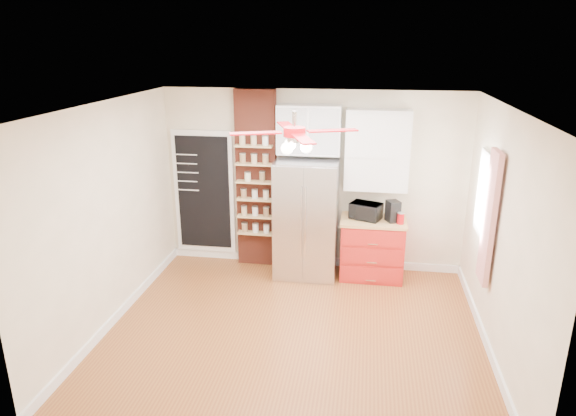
% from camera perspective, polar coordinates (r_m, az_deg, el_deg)
% --- Properties ---
extents(floor, '(4.50, 4.50, 0.00)m').
position_cam_1_polar(floor, '(6.41, 0.64, -13.47)').
color(floor, brown).
rests_on(floor, ground).
extents(ceiling, '(4.50, 4.50, 0.00)m').
position_cam_1_polar(ceiling, '(5.49, 0.74, 11.24)').
color(ceiling, white).
rests_on(ceiling, wall_back).
extents(wall_back, '(4.50, 0.02, 2.70)m').
position_cam_1_polar(wall_back, '(7.71, 2.81, 3.03)').
color(wall_back, '#F1E2C1').
rests_on(wall_back, floor).
extents(wall_front, '(4.50, 0.02, 2.70)m').
position_cam_1_polar(wall_front, '(4.03, -3.47, -11.90)').
color(wall_front, '#F1E2C1').
rests_on(wall_front, floor).
extents(wall_left, '(0.02, 4.00, 2.70)m').
position_cam_1_polar(wall_left, '(6.51, -19.33, -0.91)').
color(wall_left, '#F1E2C1').
rests_on(wall_left, floor).
extents(wall_right, '(0.02, 4.00, 2.70)m').
position_cam_1_polar(wall_right, '(5.95, 22.70, -3.08)').
color(wall_right, '#F1E2C1').
rests_on(wall_right, floor).
extents(chalkboard, '(0.95, 0.05, 1.95)m').
position_cam_1_polar(chalkboard, '(8.09, -9.31, 1.70)').
color(chalkboard, white).
rests_on(chalkboard, wall_back).
extents(brick_pillar, '(0.60, 0.16, 2.70)m').
position_cam_1_polar(brick_pillar, '(7.76, -3.51, 3.13)').
color(brick_pillar, maroon).
rests_on(brick_pillar, floor).
extents(fridge, '(0.90, 0.70, 1.75)m').
position_cam_1_polar(fridge, '(7.50, 2.07, -1.19)').
color(fridge, silver).
rests_on(fridge, floor).
extents(upper_glass_cabinet, '(0.90, 0.35, 0.70)m').
position_cam_1_polar(upper_glass_cabinet, '(7.37, 2.37, 8.70)').
color(upper_glass_cabinet, white).
rests_on(upper_glass_cabinet, wall_back).
extents(red_cabinet, '(0.94, 0.64, 0.90)m').
position_cam_1_polar(red_cabinet, '(7.66, 9.33, -4.41)').
color(red_cabinet, red).
rests_on(red_cabinet, floor).
extents(upper_shelf_unit, '(0.90, 0.30, 1.15)m').
position_cam_1_polar(upper_shelf_unit, '(7.40, 9.89, 6.32)').
color(upper_shelf_unit, white).
rests_on(upper_shelf_unit, wall_back).
extents(window, '(0.04, 0.75, 1.05)m').
position_cam_1_polar(window, '(6.72, 21.05, 1.27)').
color(window, white).
rests_on(window, wall_right).
extents(curtain, '(0.06, 0.40, 1.55)m').
position_cam_1_polar(curtain, '(6.22, 21.48, -1.04)').
color(curtain, red).
rests_on(curtain, wall_right).
extents(ceiling_fan, '(1.40, 1.40, 0.44)m').
position_cam_1_polar(ceiling_fan, '(5.53, 0.73, 8.40)').
color(ceiling_fan, silver).
rests_on(ceiling_fan, ceiling).
extents(toaster_oven, '(0.51, 0.43, 0.24)m').
position_cam_1_polar(toaster_oven, '(7.46, 8.64, -0.33)').
color(toaster_oven, black).
rests_on(toaster_oven, red_cabinet).
extents(coffee_maker, '(0.22, 0.24, 0.30)m').
position_cam_1_polar(coffee_maker, '(7.41, 11.58, -0.35)').
color(coffee_maker, black).
rests_on(coffee_maker, red_cabinet).
extents(canister_left, '(0.12, 0.12, 0.15)m').
position_cam_1_polar(canister_left, '(7.37, 12.41, -1.15)').
color(canister_left, '#AB090E').
rests_on(canister_left, red_cabinet).
extents(canister_right, '(0.15, 0.15, 0.13)m').
position_cam_1_polar(canister_right, '(7.49, 11.75, -0.88)').
color(canister_right, '#A82109').
rests_on(canister_right, red_cabinet).
extents(pantry_jar_oats, '(0.12, 0.12, 0.13)m').
position_cam_1_polar(pantry_jar_oats, '(7.61, -4.49, 3.45)').
color(pantry_jar_oats, beige).
rests_on(pantry_jar_oats, brick_pillar).
extents(pantry_jar_beans, '(0.09, 0.09, 0.14)m').
position_cam_1_polar(pantry_jar_beans, '(7.59, -2.88, 3.50)').
color(pantry_jar_beans, olive).
rests_on(pantry_jar_beans, brick_pillar).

